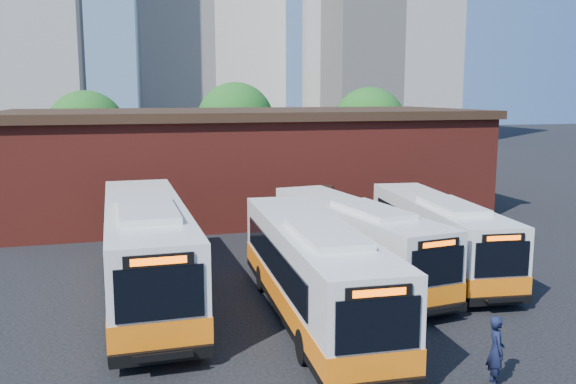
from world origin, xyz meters
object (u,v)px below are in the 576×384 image
object	(u,v)px
bus_west	(146,253)
bus_mideast	(354,243)
transit_worker	(496,351)
bus_east	(438,236)
bus_midwest	(313,274)

from	to	relation	value
bus_west	bus_mideast	xyz separation A→B (m)	(8.21, 0.30, -0.24)
bus_mideast	transit_worker	distance (m)	9.74
bus_west	bus_mideast	world-z (taller)	bus_west
bus_east	bus_west	bearing A→B (deg)	-171.31
bus_midwest	bus_east	size ratio (longest dim) A/B	1.08
bus_mideast	bus_east	distance (m)	3.91
bus_midwest	bus_mideast	xyz separation A→B (m)	(3.03, 4.00, -0.09)
bus_west	transit_worker	world-z (taller)	bus_west
bus_mideast	transit_worker	size ratio (longest dim) A/B	6.36
transit_worker	bus_mideast	bearing A→B (deg)	17.30
bus_midwest	bus_east	world-z (taller)	bus_midwest
bus_east	bus_midwest	bearing A→B (deg)	-142.41
bus_mideast	bus_east	world-z (taller)	bus_mideast
bus_midwest	transit_worker	size ratio (longest dim) A/B	6.71
bus_east	transit_worker	xyz separation A→B (m)	(-3.88, -9.95, -0.48)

